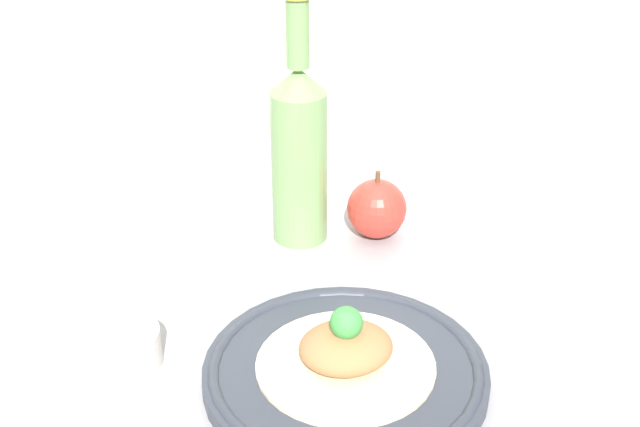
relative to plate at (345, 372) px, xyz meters
The scene contains 6 objects.
ground_plane 14.75cm from the plate, 56.84° to the left, with size 180.00×110.00×4.00cm, color gray.
plate is the anchor object (origin of this frame).
plated_food 2.50cm from the plate, ahead, with size 16.87×16.87×6.62cm.
cider_bottle 29.45cm from the plate, 88.14° to the left, with size 6.51×6.51×30.28cm.
apple 27.75cm from the plate, 69.01° to the left, with size 7.14×7.14×8.51cm.
dipping_bowl 21.68cm from the plate, 160.92° to the left, with size 7.63×7.63×3.75cm.
Camera 1 is at (-23.74, -75.74, 54.77)cm, focal length 50.00 mm.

